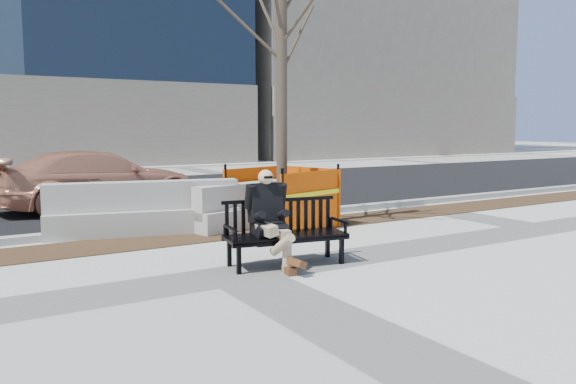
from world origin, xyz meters
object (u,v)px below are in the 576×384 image
tree_fence (282,227)px  jersey_barrier_right (260,225)px  bench (286,265)px  sedan (100,208)px  seated_man (268,266)px  jersey_barrier_left (145,234)px

tree_fence → jersey_barrier_right: 0.49m
bench → tree_fence: bearing=69.9°
sedan → seated_man: bearing=178.1°
bench → jersey_barrier_right: (1.20, 2.95, 0.00)m
tree_fence → jersey_barrier_left: bearing=164.5°
bench → jersey_barrier_right: 3.19m
bench → jersey_barrier_right: size_ratio=0.57×
bench → sedan: sedan is taller
tree_fence → sedan: size_ratio=1.29×
bench → jersey_barrier_left: size_ratio=0.52×
seated_man → sedan: sedan is taller
jersey_barrier_left → sedan: bearing=102.4°
tree_fence → jersey_barrier_right: size_ratio=2.02×
tree_fence → jersey_barrier_left: tree_fence is taller
seated_man → jersey_barrier_right: (1.43, 2.87, 0.00)m
bench → sedan: 6.84m
bench → seated_man: (-0.22, 0.08, 0.00)m
seated_man → jersey_barrier_right: size_ratio=0.45×
jersey_barrier_right → bench: bearing=-126.2°
sedan → jersey_barrier_right: (2.08, -3.83, 0.00)m
seated_man → sedan: 6.73m
seated_man → tree_fence: tree_fence is taller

